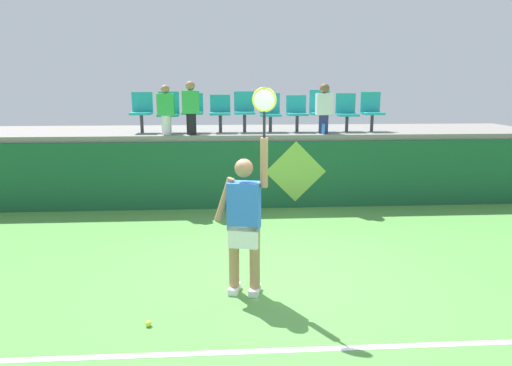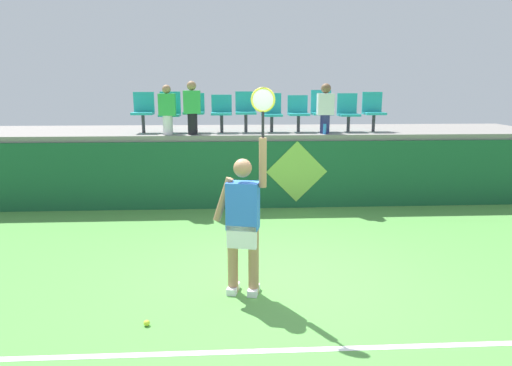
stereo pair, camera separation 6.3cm
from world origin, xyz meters
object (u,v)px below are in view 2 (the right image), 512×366
(stadium_chair_0, at_px, (143,110))
(stadium_chair_3, at_px, (222,111))
(stadium_chair_7, at_px, (321,109))
(stadium_chair_2, at_px, (194,110))
(stadium_chair_8, at_px, (348,111))
(stadium_chair_9, at_px, (373,110))
(tennis_player, at_px, (243,220))
(spectator_2, at_px, (167,109))
(stadium_chair_6, at_px, (298,111))
(stadium_chair_4, at_px, (246,109))
(stadium_chair_1, at_px, (170,110))
(water_bottle, at_px, (325,129))
(tennis_ball, at_px, (147,323))
(spectator_0, at_px, (325,107))
(spectator_1, at_px, (192,107))
(stadium_chair_5, at_px, (271,111))

(stadium_chair_0, bearing_deg, stadium_chair_3, -0.18)
(stadium_chair_7, bearing_deg, stadium_chair_2, -179.80)
(stadium_chair_8, bearing_deg, stadium_chair_9, -0.08)
(tennis_player, distance_m, spectator_2, 4.63)
(stadium_chair_6, bearing_deg, stadium_chair_3, -179.97)
(stadium_chair_3, relative_size, stadium_chair_8, 0.97)
(stadium_chair_4, xyz_separation_m, stadium_chair_7, (1.66, 0.01, 0.00))
(stadium_chair_8, bearing_deg, stadium_chair_4, -179.95)
(tennis_player, height_order, stadium_chair_1, tennis_player)
(stadium_chair_1, xyz_separation_m, stadium_chair_4, (1.63, -0.00, 0.02))
(stadium_chair_3, bearing_deg, water_bottle, -14.33)
(stadium_chair_2, bearing_deg, stadium_chair_0, 179.81)
(stadium_chair_9, relative_size, spectator_2, 0.85)
(tennis_ball, bearing_deg, spectator_0, 59.92)
(stadium_chair_8, xyz_separation_m, spectator_1, (-3.36, -0.48, 0.12))
(water_bottle, height_order, stadium_chair_8, stadium_chair_8)
(stadium_chair_1, distance_m, stadium_chair_4, 1.63)
(stadium_chair_1, height_order, stadium_chair_5, stadium_chair_1)
(stadium_chair_6, bearing_deg, stadium_chair_8, 0.35)
(stadium_chair_9, bearing_deg, stadium_chair_2, -179.92)
(stadium_chair_1, relative_size, stadium_chair_5, 1.04)
(stadium_chair_2, height_order, spectator_0, spectator_0)
(stadium_chair_0, xyz_separation_m, stadium_chair_7, (3.85, 0.01, 0.01))
(stadium_chair_9, bearing_deg, spectator_2, -174.63)
(stadium_chair_6, bearing_deg, stadium_chair_2, 179.99)
(stadium_chair_6, bearing_deg, spectator_1, -168.21)
(tennis_player, distance_m, tennis_ball, 1.59)
(stadium_chair_4, distance_m, spectator_2, 1.68)
(tennis_ball, height_order, stadium_chair_2, stadium_chair_2)
(stadium_chair_9, bearing_deg, stadium_chair_0, -179.98)
(stadium_chair_2, distance_m, stadium_chair_7, 2.77)
(stadium_chair_7, distance_m, stadium_chair_9, 1.15)
(stadium_chair_2, height_order, stadium_chair_7, stadium_chair_7)
(stadium_chair_1, bearing_deg, water_bottle, -9.75)
(tennis_ball, distance_m, stadium_chair_8, 6.74)
(stadium_chair_4, distance_m, stadium_chair_9, 2.81)
(stadium_chair_1, relative_size, stadium_chair_9, 1.01)
(stadium_chair_2, relative_size, stadium_chair_3, 1.04)
(stadium_chair_8, bearing_deg, stadium_chair_5, 179.99)
(spectator_2, bearing_deg, stadium_chair_8, 6.16)
(stadium_chair_5, height_order, stadium_chair_7, stadium_chair_7)
(tennis_player, bearing_deg, stadium_chair_9, 57.44)
(stadium_chair_2, bearing_deg, spectator_0, -8.19)
(tennis_ball, xyz_separation_m, stadium_chair_4, (1.25, 5.42, 1.97))
(stadium_chair_4, bearing_deg, spectator_2, -165.67)
(water_bottle, distance_m, stadium_chair_0, 3.88)
(stadium_chair_0, xyz_separation_m, stadium_chair_8, (4.44, 0.00, -0.04))
(stadium_chair_8, relative_size, spectator_2, 0.82)
(stadium_chair_7, relative_size, spectator_0, 0.86)
(stadium_chair_5, distance_m, stadium_chair_9, 2.24)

